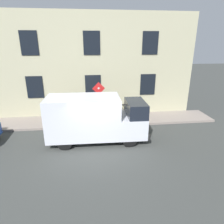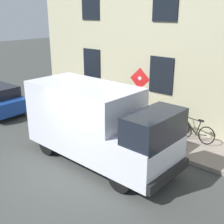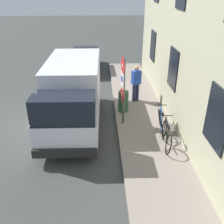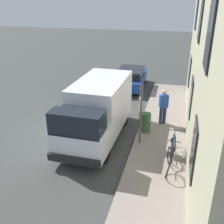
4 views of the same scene
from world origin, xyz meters
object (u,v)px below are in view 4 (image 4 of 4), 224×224
object	(u,v)px
sign_post_stacked	(140,107)
litter_bin	(146,123)
parked_hatchback	(131,78)
bicycle_blue	(172,147)
bicycle_black	(171,160)
pedestrian	(163,106)
delivery_van	(97,110)

from	to	relation	value
sign_post_stacked	litter_bin	xyz separation A→B (m)	(0.15, 1.10, -1.19)
parked_hatchback	bicycle_blue	size ratio (longest dim) A/B	2.35
bicycle_black	bicycle_blue	world-z (taller)	same
sign_post_stacked	pedestrian	distance (m)	2.41
bicycle_black	sign_post_stacked	bearing A→B (deg)	48.39
parked_hatchback	bicycle_blue	world-z (taller)	parked_hatchback
sign_post_stacked	bicycle_black	xyz separation A→B (m)	(1.40, -1.56, -1.27)
parked_hatchback	bicycle_blue	xyz separation A→B (m)	(3.15, -8.22, -0.22)
sign_post_stacked	delivery_van	distance (m)	1.98
parked_hatchback	pedestrian	xyz separation A→B (m)	(2.57, -5.39, 0.34)
sign_post_stacked	parked_hatchback	world-z (taller)	sign_post_stacked
parked_hatchback	litter_bin	bearing A→B (deg)	-164.66
parked_hatchback	pedestrian	size ratio (longest dim) A/B	2.34
parked_hatchback	litter_bin	distance (m)	6.72
delivery_van	bicycle_blue	xyz separation A→B (m)	(3.30, -1.00, -0.82)
delivery_van	pedestrian	bearing A→B (deg)	125.18
delivery_van	bicycle_black	size ratio (longest dim) A/B	3.13
pedestrian	litter_bin	world-z (taller)	pedestrian
bicycle_black	litter_bin	distance (m)	2.94
delivery_van	pedestrian	world-z (taller)	delivery_van
sign_post_stacked	litter_bin	distance (m)	1.63
delivery_van	parked_hatchback	world-z (taller)	delivery_van
delivery_van	sign_post_stacked	bearing A→B (deg)	81.56
parked_hatchback	delivery_van	bearing A→B (deg)	177.74
delivery_van	bicycle_black	distance (m)	3.89
pedestrian	bicycle_black	bearing A→B (deg)	168.70
sign_post_stacked	pedestrian	bearing A→B (deg)	69.10
sign_post_stacked	bicycle_blue	size ratio (longest dim) A/B	1.54
bicycle_black	bicycle_blue	xyz separation A→B (m)	(0.00, 0.88, 0.00)
sign_post_stacked	bicycle_black	world-z (taller)	sign_post_stacked
sign_post_stacked	pedestrian	xyz separation A→B (m)	(0.82, 2.15, -0.71)
parked_hatchback	sign_post_stacked	bearing A→B (deg)	-168.02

